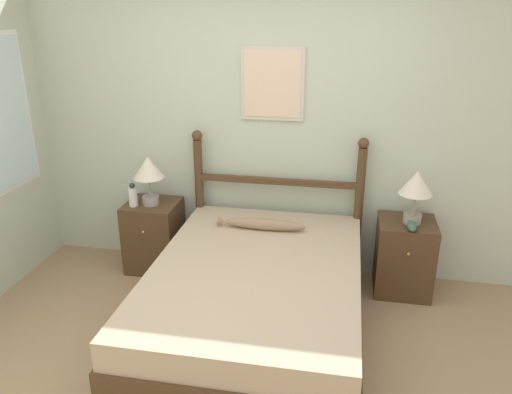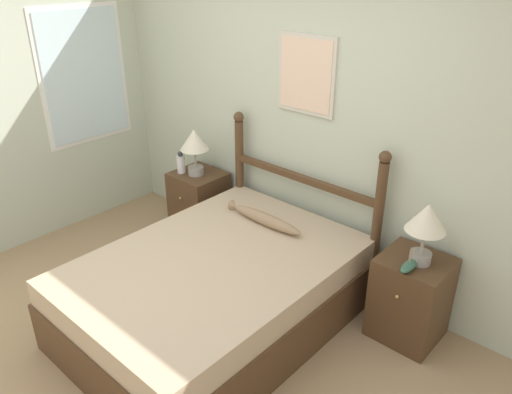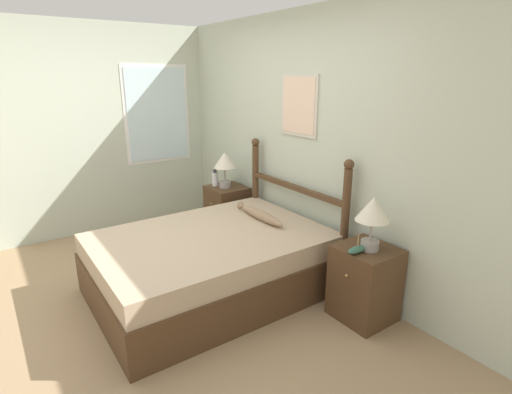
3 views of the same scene
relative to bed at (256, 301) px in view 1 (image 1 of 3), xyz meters
The scene contains 11 objects.
ground_plane 0.69m from the bed, 96.84° to the right, with size 16.00×16.00×0.00m, color #9E7F5B.
wall_back 1.49m from the bed, 93.88° to the left, with size 6.40×0.08×2.55m.
bed is the anchor object (origin of this frame).
headboard 1.07m from the bed, 90.00° to the left, with size 1.48×0.09×1.26m.
nightstand_left 1.37m from the bed, 142.68° to the left, with size 0.45×0.45×0.63m.
nightstand_right 1.37m from the bed, 37.32° to the left, with size 0.45×0.45×0.63m.
table_lamp_left 1.50m from the bed, 143.40° to the left, with size 0.26×0.26×0.43m.
table_lamp_right 1.53m from the bed, 36.18° to the left, with size 0.26×0.26×0.43m.
bottle 1.49m from the bed, 148.61° to the left, with size 0.07×0.07×0.21m.
model_boat 1.35m from the bed, 32.22° to the left, with size 0.07×0.19×0.16m.
fish_pillow 0.69m from the bed, 96.05° to the left, with size 0.72×0.10×0.09m.
Camera 1 is at (0.64, -2.37, 2.25)m, focal length 35.00 mm.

